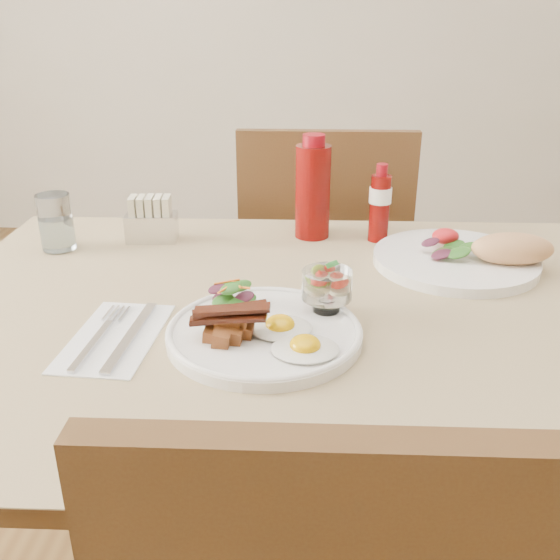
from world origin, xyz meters
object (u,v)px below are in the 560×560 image
at_px(second_plate, 469,256).
at_px(hot_sauce_bottle, 380,204).
at_px(sugar_caddy, 151,221).
at_px(ketchup_bottle, 313,190).
at_px(main_plate, 264,334).
at_px(fruit_cup, 327,285).
at_px(table, 333,357).
at_px(water_glass, 56,226).
at_px(chair_far, 322,274).

height_order(second_plate, hot_sauce_bottle, hot_sauce_bottle).
bearing_deg(sugar_caddy, ketchup_bottle, 3.38).
distance_m(main_plate, hot_sauce_bottle, 0.47).
bearing_deg(fruit_cup, second_plate, 40.19).
bearing_deg(table, sugar_caddy, 140.35).
relative_size(fruit_cup, hot_sauce_bottle, 0.49).
height_order(sugar_caddy, water_glass, water_glass).
relative_size(second_plate, hot_sauce_bottle, 2.02).
distance_m(chair_far, ketchup_bottle, 0.46).
xyz_separation_m(main_plate, fruit_cup, (0.09, 0.06, 0.05)).
height_order(main_plate, second_plate, second_plate).
bearing_deg(second_plate, ketchup_bottle, 151.97).
distance_m(table, hot_sauce_bottle, 0.37).
xyz_separation_m(chair_far, fruit_cup, (-0.02, -0.70, 0.29)).
relative_size(ketchup_bottle, hot_sauce_bottle, 1.33).
bearing_deg(main_plate, water_glass, 141.19).
bearing_deg(chair_far, fruit_cup, -91.23).
xyz_separation_m(table, chair_far, (0.00, 0.66, -0.14)).
xyz_separation_m(table, ketchup_bottle, (-0.03, 0.34, 0.19)).
bearing_deg(ketchup_bottle, water_glass, -168.92).
relative_size(chair_far, second_plate, 2.94).
bearing_deg(water_glass, chair_far, 38.69).
distance_m(fruit_cup, sugar_caddy, 0.48).
bearing_deg(main_plate, fruit_cup, 34.93).
height_order(ketchup_bottle, hot_sauce_bottle, ketchup_bottle).
bearing_deg(second_plate, chair_far, 117.62).
bearing_deg(hot_sauce_bottle, fruit_cup, -107.76).
relative_size(chair_far, ketchup_bottle, 4.45).
bearing_deg(ketchup_bottle, table, -84.17).
relative_size(chair_far, hot_sauce_bottle, 5.93).
relative_size(main_plate, second_plate, 0.88).
relative_size(hot_sauce_bottle, sugar_caddy, 1.51).
height_order(ketchup_bottle, water_glass, ketchup_bottle).
height_order(table, water_glass, water_glass).
distance_m(main_plate, sugar_caddy, 0.47).
distance_m(table, main_plate, 0.18).
xyz_separation_m(main_plate, water_glass, (-0.42, 0.34, 0.04)).
bearing_deg(second_plate, main_plate, -141.07).
height_order(chair_far, sugar_caddy, chair_far).
bearing_deg(chair_far, hot_sauce_bottle, -74.03).
distance_m(chair_far, water_glass, 0.73).
relative_size(chair_far, main_plate, 3.32).
bearing_deg(hot_sauce_bottle, table, -107.34).
distance_m(table, ketchup_bottle, 0.39).
bearing_deg(fruit_cup, table, 68.91).
bearing_deg(ketchup_bottle, main_plate, -99.11).
distance_m(second_plate, water_glass, 0.78).
relative_size(table, water_glass, 12.08).
bearing_deg(ketchup_bottle, chair_far, 83.99).
bearing_deg(water_glass, fruit_cup, -28.48).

